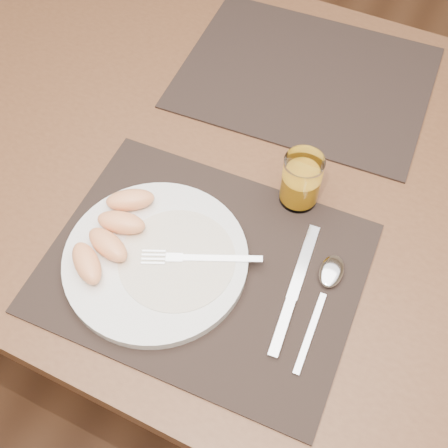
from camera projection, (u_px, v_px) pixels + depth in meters
ground at (246, 333)px, 1.56m from camera, size 5.00×5.00×0.00m
table at (259, 192)px, 1.00m from camera, size 1.40×0.90×0.75m
placemat_near at (204, 267)px, 0.82m from camera, size 0.46×0.37×0.00m
placemat_far at (305, 77)px, 1.04m from camera, size 0.47×0.38×0.00m
plate at (156, 259)px, 0.82m from camera, size 0.27×0.27×0.02m
plate_dressing at (177, 259)px, 0.81m from camera, size 0.17×0.17×0.00m
fork at (191, 258)px, 0.81m from camera, size 0.17×0.09×0.00m
knife at (291, 299)px, 0.79m from camera, size 0.04×0.22×0.01m
spoon at (328, 280)px, 0.80m from camera, size 0.04×0.19×0.01m
juice_glass at (301, 182)px, 0.85m from camera, size 0.06×0.06×0.09m
grapefruit_wedges at (112, 232)px, 0.82m from camera, size 0.09×0.19×0.03m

